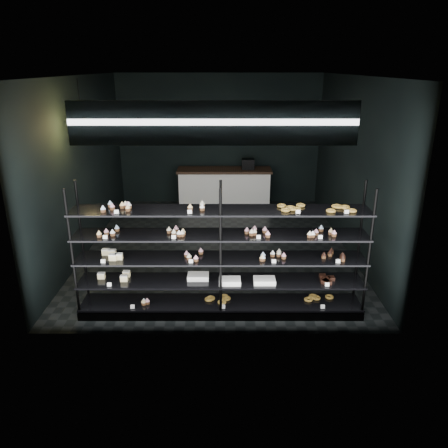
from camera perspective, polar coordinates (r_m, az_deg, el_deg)
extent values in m
cube|color=black|center=(8.65, -0.81, -2.85)|extent=(5.00, 6.00, 0.01)
cube|color=black|center=(7.96, -0.93, 18.80)|extent=(5.00, 6.00, 0.01)
cube|color=black|center=(11.10, -0.64, 10.89)|extent=(5.00, 0.01, 3.20)
cube|color=black|center=(5.27, -1.33, 0.43)|extent=(5.00, 0.01, 3.20)
cube|color=black|center=(8.57, -17.97, 7.16)|extent=(0.01, 6.00, 3.20)
cube|color=black|center=(8.50, 16.39, 7.23)|extent=(0.01, 6.00, 3.20)
cube|color=black|center=(6.43, -0.41, -10.92)|extent=(4.00, 0.50, 0.12)
cylinder|color=black|center=(6.14, -19.19, -3.97)|extent=(0.04, 0.04, 1.85)
cylinder|color=black|center=(6.53, -18.00, -2.41)|extent=(0.04, 0.04, 1.85)
cylinder|color=black|center=(5.81, -0.45, -4.20)|extent=(0.04, 0.04, 1.85)
cylinder|color=black|center=(6.21, -0.42, -2.53)|extent=(0.04, 0.04, 1.85)
cylinder|color=black|center=(6.12, 18.39, -3.99)|extent=(0.04, 0.04, 1.85)
cylinder|color=black|center=(6.50, 17.24, -2.42)|extent=(0.04, 0.04, 1.85)
cube|color=black|center=(6.38, -0.41, -10.23)|extent=(4.00, 0.50, 0.03)
cube|color=black|center=(6.22, -0.42, -7.44)|extent=(4.00, 0.50, 0.02)
cube|color=black|center=(6.06, -0.43, -4.51)|extent=(4.00, 0.50, 0.02)
cube|color=black|center=(5.92, -0.44, -1.43)|extent=(4.00, 0.50, 0.02)
cube|color=black|center=(5.81, -0.45, 1.79)|extent=(4.00, 0.50, 0.02)
cube|color=white|center=(5.80, -14.26, 1.52)|extent=(0.06, 0.04, 0.06)
cube|color=white|center=(5.64, -4.45, 1.57)|extent=(0.06, 0.04, 0.06)
cube|color=white|center=(5.70, 9.49, 1.55)|extent=(0.06, 0.04, 0.06)
cube|color=white|center=(5.84, 15.60, 1.52)|extent=(0.06, 0.04, 0.06)
cube|color=white|center=(5.95, -15.29, -1.68)|extent=(0.06, 0.04, 0.06)
cube|color=white|center=(5.78, -6.47, -1.73)|extent=(0.05, 0.04, 0.06)
cube|color=white|center=(5.76, 4.70, -1.73)|extent=(0.05, 0.04, 0.06)
cube|color=white|center=(5.89, 12.94, -1.70)|extent=(0.06, 0.04, 0.06)
cube|color=white|center=(6.10, -15.32, -4.73)|extent=(0.06, 0.04, 0.06)
cube|color=white|center=(5.90, -4.54, -4.89)|extent=(0.06, 0.04, 0.06)
cube|color=white|center=(5.92, 6.34, -4.88)|extent=(0.05, 0.04, 0.06)
cube|color=white|center=(6.07, 14.47, -4.75)|extent=(0.06, 0.04, 0.06)
cube|color=white|center=(6.24, -14.65, -7.66)|extent=(0.06, 0.04, 0.06)
cube|color=white|center=(6.20, 13.23, -7.71)|extent=(0.06, 0.04, 0.06)
cube|color=white|center=(6.33, -11.42, -10.56)|extent=(0.06, 0.04, 0.06)
cube|color=white|center=(6.21, 0.12, -10.77)|extent=(0.05, 0.04, 0.06)
cube|color=white|center=(6.35, 12.33, -10.53)|extent=(0.06, 0.04, 0.06)
cube|color=#0C1C3E|center=(5.08, -1.42, 13.04)|extent=(3.20, 0.04, 0.45)
cube|color=white|center=(5.06, -1.42, 13.02)|extent=(3.30, 0.02, 0.50)
cylinder|color=black|center=(7.33, -18.41, 15.42)|extent=(0.01, 0.01, 0.56)
sphere|color=#FFCE59|center=(7.37, -18.02, 11.94)|extent=(0.35, 0.35, 0.35)
cube|color=silver|center=(10.86, 0.04, 4.52)|extent=(2.21, 0.60, 0.92)
cube|color=black|center=(10.74, 0.04, 7.04)|extent=(2.29, 0.65, 0.06)
cube|color=black|center=(10.72, 3.14, 7.84)|extent=(0.30, 0.30, 0.25)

